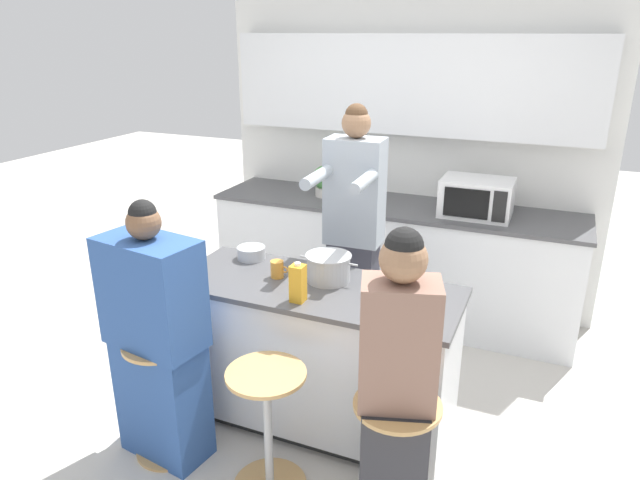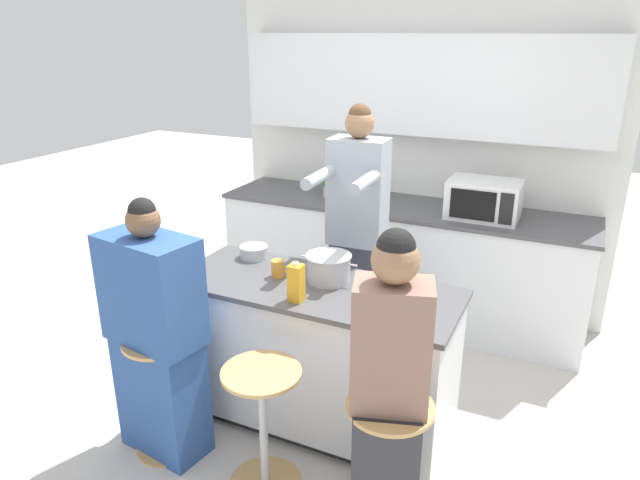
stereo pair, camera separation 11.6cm
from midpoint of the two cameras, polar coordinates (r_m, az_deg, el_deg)
The scene contains 17 objects.
ground_plane at distance 3.64m, azimuth -1.38°, elevation -17.41°, with size 16.00×16.00×0.00m, color beige.
wall_back at distance 4.69m, azimuth 8.14°, elevation 11.72°, with size 3.12×0.22×2.70m.
back_counter at distance 4.67m, azimuth 6.43°, elevation -1.94°, with size 2.90×0.68×0.94m.
kitchen_island at distance 3.38m, azimuth -1.44°, elevation -11.36°, with size 1.61×0.65×0.89m.
bar_stool_leftmost at distance 3.32m, azimuth -16.25°, elevation -14.23°, with size 0.39×0.39×0.69m.
bar_stool_center at distance 2.98m, azimuth -6.41°, elevation -17.81°, with size 0.39×0.39×0.69m.
bar_stool_rightmost at distance 2.79m, azimuth 6.21°, elevation -20.87°, with size 0.39×0.39×0.69m.
person_cooking at distance 3.67m, azimuth 2.44°, elevation -0.70°, with size 0.38×0.60×1.82m.
person_wrapped_blanket at distance 3.16m, azimuth -17.01°, elevation -9.80°, with size 0.56×0.36×1.46m.
person_seated_near at distance 2.60m, azimuth 6.28°, elevation -15.51°, with size 0.38×0.34×1.50m.
cooking_pot at distance 3.21m, azimuth -0.18°, elevation -2.79°, with size 0.35×0.26×0.15m.
fruit_bowl at distance 3.56m, azimuth -7.81°, elevation -1.28°, with size 0.17×0.17×0.08m.
coffee_cup_near at distance 3.28m, azimuth -5.30°, elevation -2.93°, with size 0.11×0.08×0.10m.
banana_bunch at distance 2.97m, azimuth 7.30°, elevation -6.14°, with size 0.14×0.10×0.05m.
juice_carton at distance 2.96m, azimuth -3.34°, elevation -4.34°, with size 0.07×0.07×0.22m.
microwave at distance 4.30m, azimuth 14.65°, elevation 4.13°, with size 0.51×0.36×0.28m.
potted_plant at distance 4.67m, azimuth -0.25°, elevation 6.00°, with size 0.19×0.19×0.26m.
Camera 1 is at (1.16, -2.64, 2.22)m, focal length 32.00 mm.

